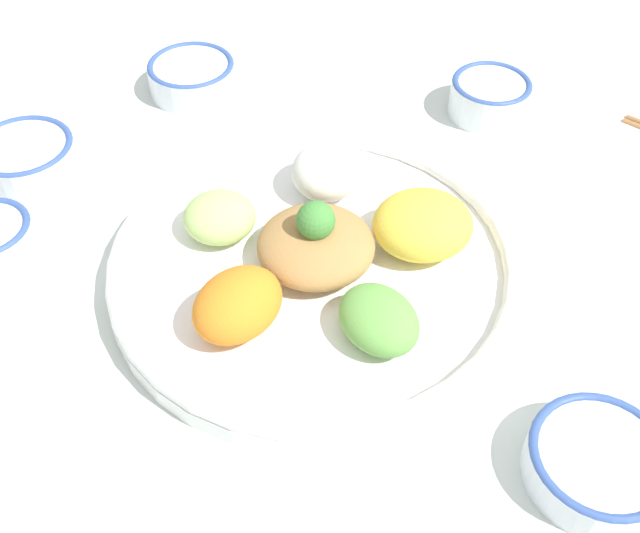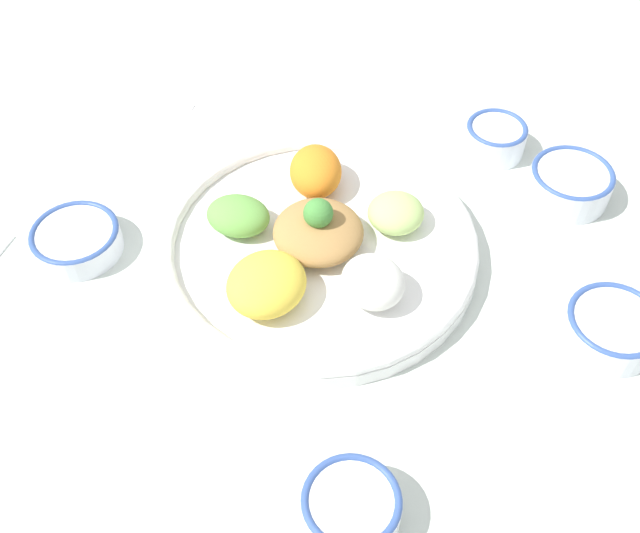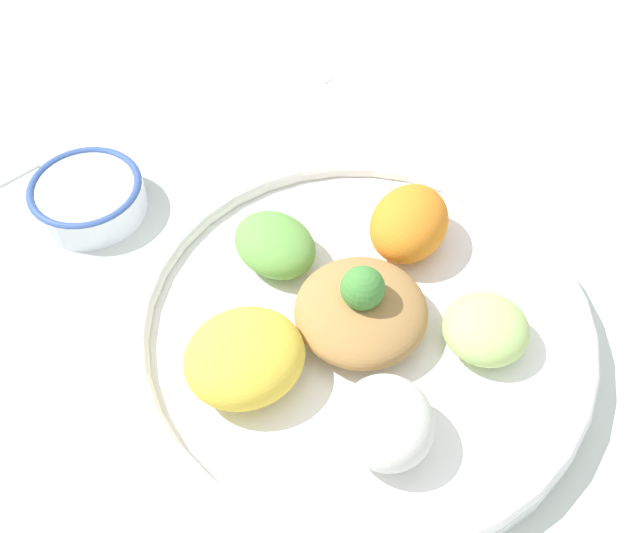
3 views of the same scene
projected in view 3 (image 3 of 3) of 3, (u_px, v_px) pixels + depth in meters
ground_plane at (351, 327)px, 0.65m from camera, size 2.40×2.40×0.00m
salad_platter at (357, 325)px, 0.62m from camera, size 0.39×0.39×0.09m
rice_bowl_plain at (87, 196)px, 0.72m from camera, size 0.11×0.11×0.03m
serving_spoon_main at (328, 80)px, 0.85m from camera, size 0.07×0.14×0.01m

